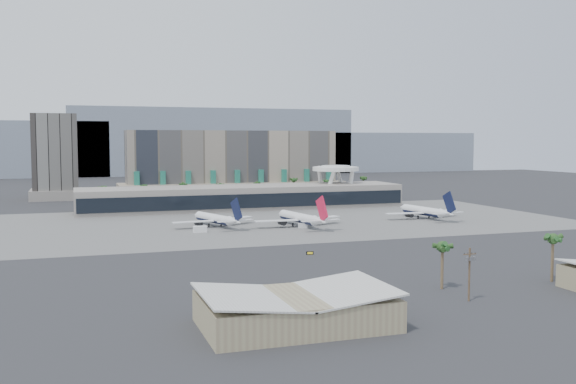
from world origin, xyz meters
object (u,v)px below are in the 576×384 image
object	(u,v)px
airliner_centre	(300,218)
airliner_right	(425,211)
utility_pole	(470,270)
taxiway_sign	(310,253)
service_vehicle_a	(200,229)
service_vehicle_b	(303,226)
airliner_left	(216,219)

from	to	relation	value
airliner_centre	airliner_right	world-z (taller)	airliner_centre
utility_pole	airliner_centre	world-z (taller)	airliner_centre
airliner_right	taxiway_sign	distance (m)	109.05
airliner_right	service_vehicle_a	xyz separation A→B (m)	(-106.36, -11.39, -2.26)
airliner_centre	service_vehicle_b	xyz separation A→B (m)	(-0.74, -5.09, -2.61)
airliner_right	service_vehicle_b	bearing A→B (deg)	-176.24
airliner_left	airliner_right	size ratio (longest dim) A/B	0.93
taxiway_sign	airliner_right	bearing A→B (deg)	49.45
taxiway_sign	utility_pole	bearing A→B (deg)	-69.94
service_vehicle_a	taxiway_sign	world-z (taller)	service_vehicle_a
airliner_centre	airliner_right	bearing A→B (deg)	-2.79
airliner_left	taxiway_sign	world-z (taller)	airliner_left
airliner_left	airliner_centre	distance (m)	35.20
utility_pole	service_vehicle_a	distance (m)	131.02
airliner_right	taxiway_sign	world-z (taller)	airliner_right
airliner_right	airliner_centre	bearing A→B (deg)	179.39
utility_pole	service_vehicle_b	xyz separation A→B (m)	(5.75, 124.55, -6.14)
utility_pole	airliner_right	world-z (taller)	airliner_right
airliner_left	service_vehicle_a	world-z (taller)	airliner_left
utility_pole	service_vehicle_a	bearing A→B (deg)	106.21
airliner_left	service_vehicle_b	distance (m)	36.45
airliner_centre	service_vehicle_a	distance (m)	43.28
airliner_centre	utility_pole	bearing A→B (deg)	-102.35
utility_pole	service_vehicle_b	distance (m)	124.83
airliner_left	service_vehicle_a	distance (m)	17.39
utility_pole	airliner_left	distance (m)	142.79
utility_pole	airliner_centre	xyz separation A→B (m)	(6.49, 129.64, -3.53)
utility_pole	airliner_centre	size ratio (longest dim) A/B	0.29
utility_pole	airliner_right	bearing A→B (deg)	63.01
service_vehicle_a	service_vehicle_b	xyz separation A→B (m)	(42.29, -1.13, -0.25)
taxiway_sign	airliner_left	bearing A→B (deg)	109.71
utility_pole	service_vehicle_b	world-z (taller)	utility_pole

